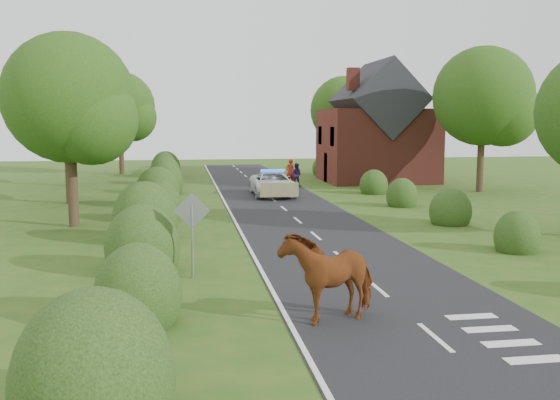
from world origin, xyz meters
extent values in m
plane|color=#285417|center=(0.00, 0.00, 0.00)|extent=(120.00, 120.00, 0.00)
cube|color=black|center=(0.00, 15.00, 0.01)|extent=(6.00, 70.00, 0.02)
cube|color=white|center=(0.00, -4.00, 0.03)|extent=(0.12, 1.80, 0.01)
cube|color=white|center=(0.00, 0.00, 0.03)|extent=(0.12, 1.80, 0.01)
cube|color=white|center=(0.00, 4.00, 0.03)|extent=(0.12, 1.80, 0.01)
cube|color=white|center=(0.00, 8.00, 0.03)|extent=(0.12, 1.80, 0.01)
cube|color=white|center=(0.00, 12.00, 0.03)|extent=(0.12, 1.80, 0.01)
cube|color=white|center=(0.00, 16.00, 0.03)|extent=(0.12, 1.80, 0.01)
cube|color=white|center=(0.00, 20.00, 0.03)|extent=(0.12, 1.80, 0.01)
cube|color=white|center=(0.00, 24.00, 0.03)|extent=(0.12, 1.80, 0.01)
cube|color=white|center=(0.00, 28.00, 0.03)|extent=(0.12, 1.80, 0.01)
cube|color=white|center=(0.00, 32.00, 0.03)|extent=(0.12, 1.80, 0.01)
cube|color=white|center=(0.00, 36.00, 0.03)|extent=(0.12, 1.80, 0.01)
cube|color=white|center=(0.00, 40.00, 0.03)|extent=(0.12, 1.80, 0.01)
cube|color=white|center=(0.00, 44.00, 0.03)|extent=(0.12, 1.80, 0.01)
cube|color=white|center=(0.00, 48.00, 0.03)|extent=(0.12, 1.80, 0.01)
cube|color=white|center=(-2.90, 15.00, 0.03)|extent=(0.12, 70.00, 0.01)
cube|color=white|center=(1.40, -5.50, 0.03)|extent=(1.20, 0.35, 0.01)
cube|color=white|center=(1.40, -4.60, 0.03)|extent=(1.20, 0.35, 0.01)
cube|color=white|center=(1.40, -3.70, 0.03)|extent=(1.20, 0.35, 0.01)
cube|color=white|center=(1.40, -2.80, 0.03)|extent=(1.20, 0.35, 0.01)
ellipsoid|color=black|center=(-6.60, -7.00, 0.77)|extent=(2.40, 2.52, 2.80)
ellipsoid|color=black|center=(-6.30, -2.00, 0.66)|extent=(2.00, 2.10, 2.40)
ellipsoid|color=black|center=(-6.50, 3.00, 0.74)|extent=(2.30, 2.41, 2.70)
ellipsoid|color=black|center=(-6.70, 8.00, 0.83)|extent=(2.50, 2.62, 3.00)
ellipsoid|color=black|center=(-6.40, 13.00, 0.69)|extent=(2.10, 2.20, 2.50)
ellipsoid|color=black|center=(-6.60, 18.00, 0.77)|extent=(2.40, 2.52, 2.80)
ellipsoid|color=black|center=(-6.30, 24.00, 0.72)|extent=(2.20, 2.31, 2.60)
ellipsoid|color=black|center=(-6.50, 30.00, 0.74)|extent=(2.30, 2.41, 2.70)
ellipsoid|color=black|center=(-6.60, 36.00, 0.77)|extent=(2.40, 2.52, 2.80)
ellipsoid|color=black|center=(6.40, 4.00, 0.52)|extent=(1.60, 1.68, 1.90)
ellipsoid|color=black|center=(6.60, 10.00, 0.58)|extent=(1.90, 2.00, 2.10)
ellipsoid|color=black|center=(6.50, 16.00, 0.55)|extent=(1.70, 1.78, 2.00)
ellipsoid|color=black|center=(6.80, 22.00, 0.55)|extent=(1.80, 1.89, 2.00)
ellipsoid|color=black|center=(6.60, 36.00, 0.55)|extent=(1.70, 1.78, 2.00)
cylinder|color=#332316|center=(-10.00, 12.00, 1.98)|extent=(0.44, 0.44, 3.96)
sphere|color=#224412|center=(-10.00, 12.00, 5.58)|extent=(5.60, 5.60, 5.60)
sphere|color=#39641A|center=(-9.02, 11.44, 4.68)|extent=(3.92, 3.92, 3.92)
cylinder|color=#332316|center=(-11.50, 20.00, 1.87)|extent=(0.44, 0.44, 3.74)
sphere|color=#224412|center=(-11.50, 20.00, 5.27)|extent=(5.60, 5.60, 5.60)
sphere|color=#39641A|center=(-10.52, 19.44, 4.42)|extent=(3.92, 3.92, 3.92)
cylinder|color=#332316|center=(-13.00, 30.00, 2.42)|extent=(0.44, 0.44, 4.84)
sphere|color=#224412|center=(-13.00, 30.00, 6.82)|extent=(6.80, 6.80, 6.80)
sphere|color=#39641A|center=(-11.81, 29.32, 5.72)|extent=(4.76, 4.76, 4.76)
cylinder|color=#332316|center=(-10.50, 40.00, 2.09)|extent=(0.44, 0.44, 4.18)
sphere|color=#224412|center=(-10.50, 40.00, 5.89)|extent=(6.00, 6.00, 6.00)
sphere|color=#39641A|center=(-9.45, 39.40, 4.94)|extent=(4.20, 4.20, 4.20)
cylinder|color=#332316|center=(14.00, 22.00, 2.20)|extent=(0.44, 0.44, 4.40)
sphere|color=#224412|center=(14.00, 22.00, 6.20)|extent=(6.40, 6.40, 6.40)
sphere|color=#39641A|center=(15.12, 21.36, 5.20)|extent=(4.48, 4.48, 4.48)
cylinder|color=#332316|center=(9.00, 38.00, 1.98)|extent=(0.44, 0.44, 3.96)
sphere|color=#224412|center=(9.00, 38.00, 5.58)|extent=(6.00, 6.00, 6.00)
sphere|color=#39641A|center=(10.05, 37.40, 4.68)|extent=(4.20, 4.20, 4.20)
cylinder|color=gray|center=(-5.00, 2.00, 1.10)|extent=(0.08, 0.08, 2.20)
cube|color=gray|center=(-5.00, 2.00, 2.00)|extent=(1.06, 0.04, 1.06)
cube|color=brown|center=(9.50, 30.00, 2.75)|extent=(8.00, 7.00, 5.50)
cube|color=black|center=(9.50, 30.00, 6.20)|extent=(5.94, 7.40, 5.94)
cube|color=brown|center=(7.00, 28.00, 7.60)|extent=(0.80, 0.80, 1.60)
imported|color=maroon|center=(-1.93, -2.26, 0.88)|extent=(2.79, 2.16, 1.76)
imported|color=silver|center=(0.27, 21.82, 0.75)|extent=(2.52, 5.41, 1.50)
cube|color=yellow|center=(0.25, 19.10, 0.67)|extent=(2.24, 0.08, 0.82)
cube|color=blue|center=(0.27, 21.82, 1.58)|extent=(1.49, 0.29, 0.14)
imported|color=#B52815|center=(2.51, 28.46, 0.93)|extent=(0.75, 0.56, 1.86)
imported|color=#36174F|center=(2.71, 27.13, 0.83)|extent=(1.01, 0.93, 1.66)
camera|label=1|loc=(-5.25, -16.12, 4.58)|focal=40.00mm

